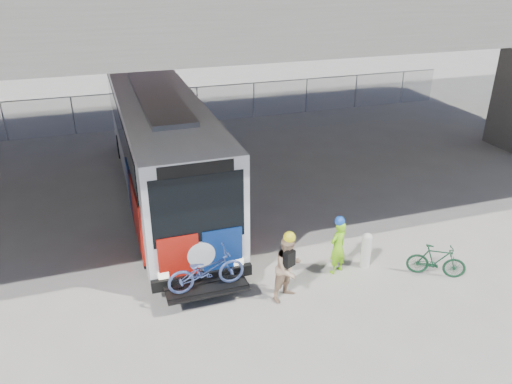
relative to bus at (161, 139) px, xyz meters
name	(u,v)px	position (x,y,z in m)	size (l,w,h in m)	color
ground	(252,238)	(2.00, -3.90, -2.11)	(160.00, 160.00, 0.00)	#9E9991
bus	(161,139)	(0.00, 0.00, 0.00)	(2.67, 12.93, 3.69)	silver
chainlink_fence	(178,97)	(2.00, 8.10, -0.68)	(30.00, 0.06, 30.00)	gray
bollard	(366,249)	(4.49, -6.31, -1.55)	(0.27, 0.27, 1.03)	silver
cyclist_hivis	(338,246)	(3.61, -6.31, -1.29)	(0.66, 0.55, 1.69)	#8BF219
cyclist_tan	(288,267)	(1.96, -6.94, -1.22)	(1.02, 0.93, 1.87)	tan
bike_parked	(436,261)	(6.03, -7.29, -1.65)	(0.43, 1.52, 0.91)	#133D24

